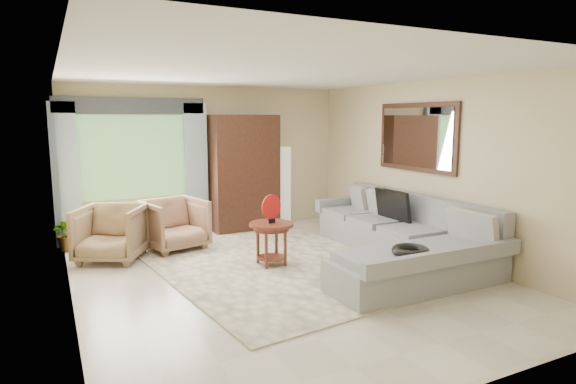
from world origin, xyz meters
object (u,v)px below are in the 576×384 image
sectional_sofa (401,243)px  coffee_table (271,243)px  tv_screen (393,205)px  armchair_right (175,224)px  potted_plant (69,232)px  armoire (244,173)px  floor_lamp (282,186)px  armchair_left (111,233)px

sectional_sofa → coffee_table: 1.85m
tv_screen → armchair_right: tv_screen is taller
potted_plant → armchair_right: bearing=-25.0°
armoire → floor_lamp: bearing=4.3°
armchair_right → potted_plant: bearing=141.2°
sectional_sofa → armoire: armoire is taller
armchair_left → floor_lamp: bearing=46.1°
sectional_sofa → armoire: 3.24m
armchair_right → armoire: 1.79m
armchair_left → floor_lamp: (3.24, 1.02, 0.35)m
tv_screen → potted_plant: bearing=152.8°
tv_screen → armoire: armoire is taller
armoire → tv_screen: bearing=-57.6°
armoire → armchair_right: bearing=-152.6°
tv_screen → armchair_right: (-2.98, 1.60, -0.32)m
tv_screen → armchair_left: size_ratio=0.83×
potted_plant → coffee_table: bearing=-41.2°
coffee_table → armchair_left: 2.34m
coffee_table → floor_lamp: floor_lamp is taller
armchair_right → armoire: (1.48, 0.77, 0.65)m
potted_plant → armoire: armoire is taller
armchair_left → armoire: (2.44, 0.96, 0.65)m
tv_screen → armchair_left: (-3.94, 1.41, -0.32)m
armoire → floor_lamp: 0.86m
armchair_right → coffee_table: bearing=-69.8°
sectional_sofa → tv_screen: (0.27, 0.53, 0.44)m
sectional_sofa → armchair_right: bearing=141.9°
potted_plant → floor_lamp: bearing=2.0°
tv_screen → floor_lamp: floor_lamp is taller
tv_screen → coffee_table: bearing=176.3°
sectional_sofa → armoire: size_ratio=1.65×
tv_screen → armchair_right: bearing=151.8°
tv_screen → potted_plant: size_ratio=1.30×
armchair_left → floor_lamp: floor_lamp is taller
floor_lamp → potted_plant: bearing=-178.0°
tv_screen → sectional_sofa: bearing=-116.7°
sectional_sofa → armoire: (-1.23, 2.90, 0.77)m
tv_screen → armoire: 2.82m
armchair_left → armoire: 2.70m
sectional_sofa → tv_screen: size_ratio=4.68×
tv_screen → coffee_table: (-1.99, 0.13, -0.40)m
sectional_sofa → floor_lamp: (-0.43, 2.96, 0.47)m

